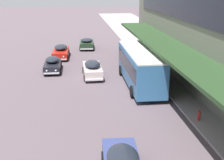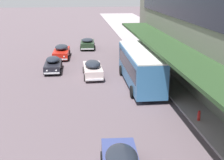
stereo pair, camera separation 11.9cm
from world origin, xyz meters
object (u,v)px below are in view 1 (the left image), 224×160
Objects in this scene: sedan_oncoming_front at (61,51)px; sedan_far_back at (87,43)px; sedan_oncoming_rear at (92,69)px; fire_hydrant at (199,115)px; sedan_second_mid at (53,64)px; transit_bus_kerbside_front at (140,65)px.

sedan_far_back is (3.42, 5.23, -0.04)m from sedan_oncoming_front.
sedan_oncoming_rear is 9.29m from sedan_oncoming_front.
fire_hydrant is at bearing -64.20° from sedan_oncoming_front.
sedan_oncoming_front reaches higher than fire_hydrant.
sedan_second_mid is 6.12× the size of fire_hydrant.
sedan_oncoming_rear is 13.89m from sedan_far_back.
sedan_oncoming_rear is (-4.05, 3.21, -1.04)m from transit_bus_kerbside_front.
sedan_oncoming_rear is at bearing -90.25° from sedan_far_back.
sedan_oncoming_rear reaches higher than sedan_oncoming_front.
transit_bus_kerbside_front reaches higher than sedan_oncoming_front.
sedan_second_mid is 0.99× the size of sedan_far_back.
fire_hydrant is (10.36, -13.95, -0.26)m from sedan_second_mid.
sedan_second_mid is (-8.05, 5.73, -1.09)m from transit_bus_kerbside_front.
sedan_oncoming_rear is 1.09× the size of sedan_far_back.
sedan_second_mid is (-0.65, -6.14, -0.05)m from sedan_oncoming_front.
sedan_oncoming_rear reaches higher than sedan_far_back.
sedan_second_mid is at bearing 144.57° from transit_bus_kerbside_front.
sedan_second_mid is at bearing -96.05° from sedan_oncoming_front.
sedan_far_back is (4.07, 11.37, 0.01)m from sedan_second_mid.
transit_bus_kerbside_front is 14.03m from sedan_oncoming_front.
sedan_far_back is 26.10m from fire_hydrant.
transit_bus_kerbside_front reaches higher than fire_hydrant.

